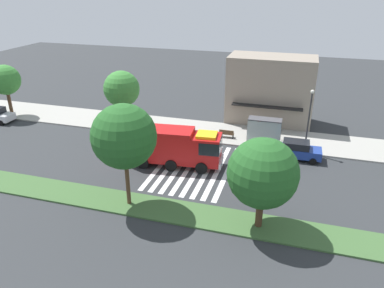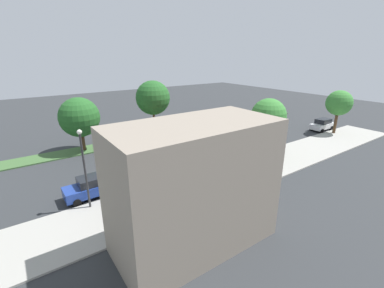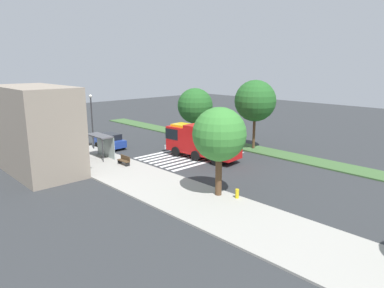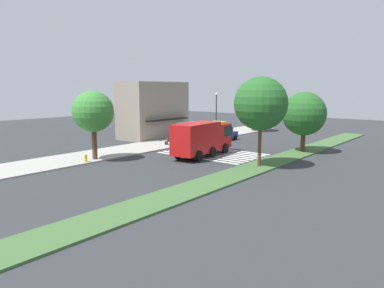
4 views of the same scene
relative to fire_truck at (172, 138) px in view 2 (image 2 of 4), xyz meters
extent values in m
plane|color=#2D3033|center=(-1.02, 0.01, -2.01)|extent=(120.00, 120.00, 0.00)
cube|color=#9E9B93|center=(-1.02, 8.88, -1.94)|extent=(60.00, 5.99, 0.14)
cube|color=#3D6033|center=(-1.02, -7.38, -1.94)|extent=(60.00, 3.00, 0.14)
cube|color=silver|center=(-1.48, 0.01, -2.01)|extent=(0.45, 10.59, 0.01)
cube|color=silver|center=(-0.58, 0.01, -2.01)|extent=(0.45, 10.59, 0.01)
cube|color=silver|center=(0.32, 0.01, -2.01)|extent=(0.45, 10.59, 0.01)
cube|color=silver|center=(1.22, 0.01, -2.01)|extent=(0.45, 10.59, 0.01)
cube|color=silver|center=(2.12, 0.01, -2.01)|extent=(0.45, 10.59, 0.01)
cube|color=silver|center=(3.02, 0.01, -2.01)|extent=(0.45, 10.59, 0.01)
cube|color=silver|center=(3.92, 0.01, -2.01)|extent=(0.45, 10.59, 0.01)
cube|color=silver|center=(4.82, 0.01, -2.01)|extent=(0.45, 10.59, 0.01)
cube|color=#B71414|center=(2.77, 0.29, -0.14)|extent=(2.79, 2.70, 2.65)
cube|color=#B71414|center=(-1.47, -0.15, 0.06)|extent=(6.18, 3.06, 3.05)
cube|color=black|center=(3.15, 0.33, 0.39)|extent=(2.09, 2.66, 1.17)
cube|color=silver|center=(4.14, 0.43, -1.21)|extent=(0.49, 2.47, 0.50)
cube|color=yellow|center=(2.77, 0.29, 1.31)|extent=(1.96, 1.89, 0.24)
cylinder|color=black|center=(2.39, 1.48, -1.46)|extent=(1.13, 0.41, 1.10)
cylinder|color=black|center=(2.64, -0.96, -1.46)|extent=(1.13, 0.41, 1.10)
cylinder|color=black|center=(-3.07, 0.91, -1.46)|extent=(1.13, 0.41, 1.10)
cylinder|color=black|center=(-2.82, -1.53, -1.46)|extent=(1.13, 0.41, 1.10)
cylinder|color=black|center=(-0.41, 1.19, -1.46)|extent=(1.13, 0.41, 1.10)
cylinder|color=black|center=(-0.15, -1.25, -1.46)|extent=(1.13, 0.41, 1.10)
cube|color=silver|center=(-25.04, 4.69, -1.29)|extent=(4.32, 1.89, 0.80)
cube|color=black|center=(-25.25, 4.69, -0.54)|extent=(2.43, 1.65, 0.69)
cylinder|color=black|center=(-23.63, 5.63, -1.69)|extent=(0.64, 0.23, 0.64)
cylinder|color=black|center=(-23.61, 3.79, -1.69)|extent=(0.64, 0.23, 0.64)
cylinder|color=black|center=(-26.47, 5.59, -1.69)|extent=(0.64, 0.23, 0.64)
cylinder|color=black|center=(-26.45, 3.75, -1.69)|extent=(0.64, 0.23, 0.64)
cube|color=navy|center=(10.81, 4.69, -1.28)|extent=(4.45, 1.94, 0.82)
cube|color=black|center=(10.58, 4.68, -0.53)|extent=(2.50, 1.68, 0.68)
cylinder|color=black|center=(12.25, 5.65, -1.69)|extent=(0.64, 0.23, 0.64)
cylinder|color=black|center=(12.28, 3.78, -1.69)|extent=(0.64, 0.23, 0.64)
cylinder|color=black|center=(9.33, 5.59, -1.69)|extent=(0.64, 0.23, 0.64)
cylinder|color=black|center=(9.36, 3.73, -1.69)|extent=(0.64, 0.23, 0.64)
cube|color=#4C4C51|center=(7.16, 7.98, 0.53)|extent=(3.50, 1.40, 0.12)
cube|color=#8C9E99|center=(7.16, 7.32, -0.67)|extent=(3.50, 0.08, 2.40)
cylinder|color=#333338|center=(5.46, 8.63, -0.67)|extent=(0.08, 0.08, 2.40)
cylinder|color=#333338|center=(8.86, 8.63, -0.67)|extent=(0.08, 0.08, 2.40)
cube|color=#4C3823|center=(3.16, 7.68, -1.46)|extent=(1.60, 0.50, 0.08)
cube|color=#4C3823|center=(3.16, 7.46, -1.20)|extent=(1.60, 0.06, 0.45)
cube|color=black|center=(2.44, 7.68, -1.69)|extent=(0.08, 0.45, 0.37)
cube|color=black|center=(3.88, 7.68, -1.69)|extent=(0.08, 0.45, 0.37)
cylinder|color=#2D2D30|center=(11.47, 6.49, 1.13)|extent=(0.16, 0.16, 6.00)
sphere|color=white|center=(11.47, 6.49, 4.31)|extent=(0.36, 0.36, 0.36)
cube|color=gray|center=(6.93, 14.37, 1.99)|extent=(9.99, 5.00, 8.00)
cube|color=black|center=(6.93, 11.47, 0.79)|extent=(7.99, 0.80, 0.16)
cylinder|color=#513823|center=(-24.66, 6.89, -0.22)|extent=(0.43, 0.43, 3.31)
sphere|color=#387F33|center=(-24.66, 6.89, 2.73)|extent=(3.69, 3.69, 3.69)
cylinder|color=#513823|center=(-8.82, 6.89, -0.21)|extent=(0.50, 0.50, 3.32)
sphere|color=#387F33|center=(-8.82, 6.89, 2.86)|extent=(4.03, 4.03, 4.03)
cylinder|color=#513823|center=(-1.43, -7.38, 0.10)|extent=(0.31, 0.31, 3.95)
sphere|color=#235B23|center=(-1.43, -7.38, 3.75)|extent=(4.78, 4.78, 4.78)
cylinder|color=#47301E|center=(8.57, -7.38, -0.62)|extent=(0.49, 0.49, 2.51)
sphere|color=#235B23|center=(8.57, -7.38, 2.32)|extent=(4.81, 4.81, 4.81)
cylinder|color=gold|center=(-10.25, 6.39, -1.52)|extent=(0.28, 0.28, 0.70)
camera|label=1|loc=(10.21, -29.25, 14.01)|focal=34.46mm
camera|label=2|loc=(15.17, 25.82, 9.62)|focal=24.45mm
camera|label=3|loc=(-25.87, 25.81, 7.96)|focal=32.87mm
camera|label=4|loc=(-30.39, -22.91, 5.08)|focal=34.02mm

